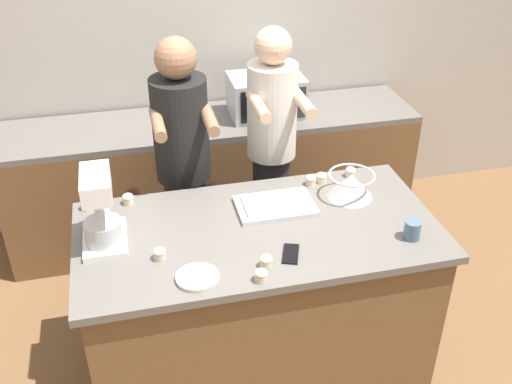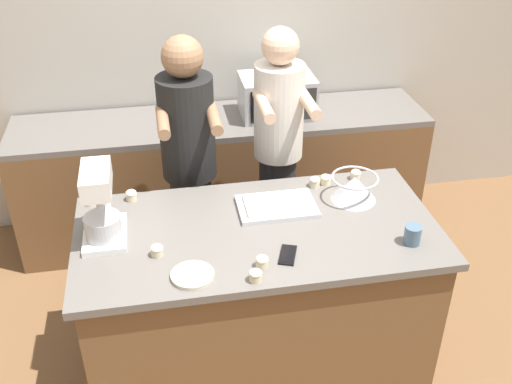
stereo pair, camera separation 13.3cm
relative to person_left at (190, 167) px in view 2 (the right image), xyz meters
The scene contains 21 objects.
ground_plane 1.17m from the person_left, 69.26° to the right, with size 16.00×16.00×0.00m, color brown.
back_wall 1.11m from the person_left, 74.50° to the left, with size 10.00×0.06×2.70m.
island_counter 0.87m from the person_left, 69.26° to the right, with size 1.76×0.89×0.91m.
back_counter 0.81m from the person_left, 66.55° to the left, with size 2.80×0.60×0.89m.
person_left is the anchor object (origin of this frame).
person_right 0.52m from the person_left, ahead, with size 0.31×0.48×1.68m.
stand_mixer 0.82m from the person_left, 124.86° to the right, with size 0.20×0.30×0.37m.
mixing_bowl 0.98m from the person_left, 33.69° to the right, with size 0.24×0.24×0.13m.
baking_tray 0.68m from the person_left, 54.47° to the right, with size 0.40×0.26×0.04m.
microwave_oven 0.91m from the person_left, 43.64° to the left, with size 0.49×0.34×0.27m.
cell_phone 1.02m from the person_left, 69.03° to the right, with size 0.12×0.16×0.01m.
drinking_glass 1.35m from the person_left, 45.07° to the right, with size 0.08×0.08×0.09m.
small_plate 1.02m from the person_left, 94.24° to the right, with size 0.19×0.19×0.02m.
cupcake_0 1.11m from the person_left, 80.21° to the right, with size 0.06×0.06×0.06m.
cupcake_1 0.48m from the person_left, 134.30° to the right, with size 0.06×0.06×0.06m.
cupcake_2 0.95m from the person_left, 21.23° to the right, with size 0.06×0.06×0.06m.
cupcake_3 0.75m from the person_left, 30.44° to the right, with size 0.06×0.06×0.06m.
cupcake_4 0.80m from the person_left, 27.32° to the right, with size 0.06×0.06×0.06m.
cupcake_5 1.03m from the person_left, 76.88° to the right, with size 0.06×0.06×0.06m.
cupcake_6 0.64m from the person_left, 147.71° to the right, with size 0.06×0.06×0.06m.
cupcake_7 0.87m from the person_left, 104.62° to the right, with size 0.06×0.06×0.06m.
Camera 2 is at (-0.44, -2.34, 2.59)m, focal length 42.00 mm.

